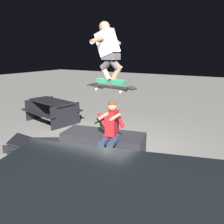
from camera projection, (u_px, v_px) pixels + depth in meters
The scene contains 7 objects.
ground_plane at pixel (101, 153), 5.47m from camera, with size 40.00×40.00×0.00m, color gray.
ledge_box_main at pixel (103, 145), 5.25m from camera, with size 1.84×0.73×0.55m, color #28282D.
person_sitting_on_ledge at pixel (110, 131), 4.63m from camera, with size 0.59×0.78×1.39m.
skateboard at pixel (111, 87), 4.37m from camera, with size 1.03×0.26×0.13m.
skater_airborne at pixel (108, 50), 4.23m from camera, with size 0.62×0.89×1.12m.
kicker_ramp at pixel (32, 146), 5.71m from camera, with size 1.23×1.14×0.39m.
picnic_table_back at pixel (52, 108), 7.79m from camera, with size 1.93×1.65×0.75m.
Camera 1 is at (-2.82, 4.19, 2.33)m, focal length 36.81 mm.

